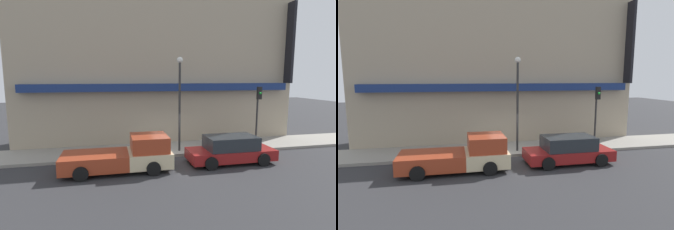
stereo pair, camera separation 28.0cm
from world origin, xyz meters
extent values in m
plane|color=#2D2D30|center=(0.00, 0.00, 0.00)|extent=(80.00, 80.00, 0.00)
cube|color=gray|center=(0.00, 1.53, 0.09)|extent=(36.00, 3.07, 0.17)
cube|color=tan|center=(0.00, 4.57, 5.56)|extent=(19.80, 3.00, 11.12)
cube|color=navy|center=(0.00, 2.77, 4.05)|extent=(18.22, 0.60, 0.50)
cube|color=black|center=(9.40, 2.67, 7.21)|extent=(0.20, 0.80, 5.81)
cube|color=beige|center=(-1.72, -1.63, 0.60)|extent=(2.17, 2.08, 0.75)
cube|color=#9E381E|center=(-1.72, -1.63, 1.37)|extent=(1.85, 1.92, 0.80)
cube|color=#9E381E|center=(-4.44, -1.63, 0.60)|extent=(3.26, 2.08, 0.75)
cylinder|color=black|center=(-1.67, -0.59, 0.35)|extent=(0.70, 0.22, 0.70)
cylinder|color=black|center=(-1.67, -2.67, 0.35)|extent=(0.70, 0.22, 0.70)
cylinder|color=black|center=(-5.04, -0.59, 0.35)|extent=(0.70, 0.22, 0.70)
cylinder|color=black|center=(-5.04, -2.67, 0.35)|extent=(0.70, 0.22, 0.70)
cube|color=maroon|center=(2.83, -1.63, 0.50)|extent=(4.79, 1.85, 0.58)
cube|color=#23282D|center=(2.83, -1.63, 1.15)|extent=(2.78, 1.67, 0.73)
cylinder|color=black|center=(4.32, -0.70, 0.35)|extent=(0.70, 0.22, 0.70)
cylinder|color=black|center=(4.32, -2.56, 0.35)|extent=(0.70, 0.22, 0.70)
cylinder|color=black|center=(1.35, -0.70, 0.35)|extent=(0.70, 0.22, 0.70)
cylinder|color=black|center=(1.35, -2.56, 0.35)|extent=(0.70, 0.22, 0.70)
cylinder|color=red|center=(2.18, 0.59, 0.39)|extent=(0.21, 0.21, 0.44)
sphere|color=red|center=(2.18, 0.59, 0.68)|extent=(0.20, 0.20, 0.20)
cylinder|color=#2D2D2D|center=(0.51, 0.69, 2.87)|extent=(0.14, 0.14, 5.40)
sphere|color=silver|center=(0.51, 0.69, 5.75)|extent=(0.36, 0.36, 0.36)
cylinder|color=#2D2D2D|center=(5.71, 0.58, 2.15)|extent=(0.12, 0.12, 3.95)
cube|color=black|center=(5.71, 0.42, 3.73)|extent=(0.28, 0.20, 0.80)
sphere|color=green|center=(5.71, 0.30, 3.73)|extent=(0.16, 0.16, 0.16)
camera|label=1|loc=(-3.59, -14.68, 4.71)|focal=28.00mm
camera|label=2|loc=(-3.32, -14.74, 4.71)|focal=28.00mm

